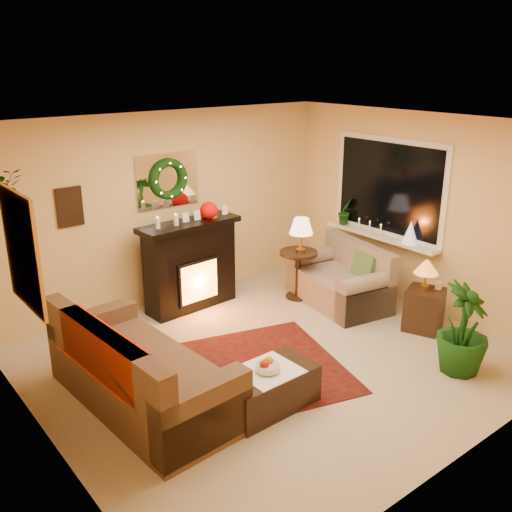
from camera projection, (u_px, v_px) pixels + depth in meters
floor at (275, 360)px, 6.45m from camera, size 5.00×5.00×0.00m
ceiling at (278, 126)px, 5.59m from camera, size 5.00×5.00×0.00m
wall_back at (168, 209)px, 7.68m from camera, size 5.00×5.00×0.00m
wall_front at (467, 325)px, 4.36m from camera, size 5.00×5.00×0.00m
wall_left at (39, 314)px, 4.55m from camera, size 4.50×4.50×0.00m
wall_right at (421, 213)px, 7.49m from camera, size 4.50×4.50×0.00m
area_rug at (231, 374)px, 6.14m from camera, size 2.81×2.39×0.01m
sofa at (142, 364)px, 5.51m from camera, size 1.08×2.22×0.93m
red_throw at (127, 357)px, 5.58m from camera, size 0.83×1.36×0.02m
fireplace at (190, 269)px, 7.66m from camera, size 1.26×0.47×1.14m
poinsettia at (209, 211)px, 7.61m from camera, size 0.24×0.24×0.24m
mantel_candle_a at (158, 225)px, 7.12m from camera, size 0.06×0.06×0.18m
mantel_candle_b at (176, 222)px, 7.26m from camera, size 0.06×0.06×0.18m
mantel_mirror at (168, 180)px, 7.54m from camera, size 0.92×0.02×0.72m
wreath at (169, 179)px, 7.50m from camera, size 0.55×0.11×0.55m
wall_art at (70, 207)px, 6.79m from camera, size 0.32×0.03×0.48m
gold_mirror at (22, 250)px, 4.64m from camera, size 0.03×0.84×1.00m
hanging_plant at (8, 204)px, 5.20m from camera, size 0.33×0.28×0.36m
loveseat at (339, 274)px, 7.82m from camera, size 1.07×1.56×0.83m
window_frame at (389, 188)px, 7.80m from camera, size 0.03×1.86×1.36m
window_glass at (388, 188)px, 7.80m from camera, size 0.02×1.70×1.22m
window_sill at (380, 236)px, 7.97m from camera, size 0.22×1.86×0.04m
mini_tree at (410, 232)px, 7.56m from camera, size 0.22×0.22×0.33m
sill_plant at (345, 212)px, 8.41m from camera, size 0.28×0.22×0.51m
side_table_round at (298, 276)px, 8.03m from camera, size 0.60×0.60×0.69m
lamp_cream at (301, 239)px, 7.82m from camera, size 0.33×0.33×0.50m
end_table_square at (424, 309)px, 7.10m from camera, size 0.56×0.56×0.53m
lamp_tiffany at (426, 273)px, 6.97m from camera, size 0.30×0.30×0.44m
coffee_table at (268, 388)px, 5.52m from camera, size 0.96×0.54×0.40m
fruit_bowl at (268, 367)px, 5.42m from camera, size 0.24×0.24×0.05m
floor_palm at (463, 334)px, 6.08m from camera, size 2.12×2.12×3.00m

